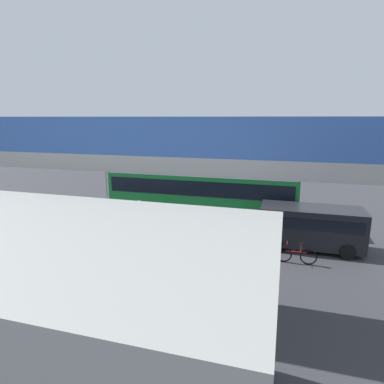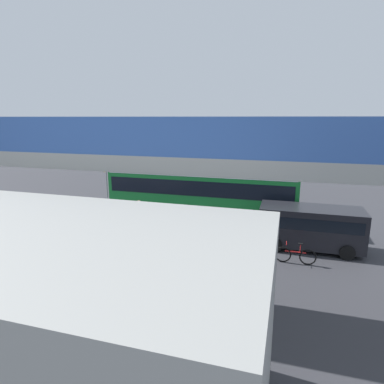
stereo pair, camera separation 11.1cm
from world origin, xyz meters
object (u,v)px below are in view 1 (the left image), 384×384
city_bus (202,190)px  traffic_sign (106,176)px  bicycle_red (296,255)px  pedestrian (140,216)px  parked_van (311,225)px

city_bus → traffic_sign: (8.40, -2.91, 0.01)m
bicycle_red → traffic_sign: 16.19m
bicycle_red → pedestrian: (8.38, -1.96, 0.51)m
bicycle_red → pedestrian: size_ratio=0.99×
bicycle_red → pedestrian: pedestrian is taller
parked_van → bicycle_red: (0.67, 2.06, -0.81)m
traffic_sign → city_bus: bearing=160.9°
city_bus → traffic_sign: 8.89m
parked_van → city_bus: bearing=-25.7°
city_bus → pedestrian: 4.30m
city_bus → bicycle_red: bearing=137.8°
parked_van → pedestrian: size_ratio=2.68×
parked_van → bicycle_red: parked_van is taller
city_bus → parked_van: bearing=154.3°
city_bus → traffic_sign: size_ratio=4.12×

